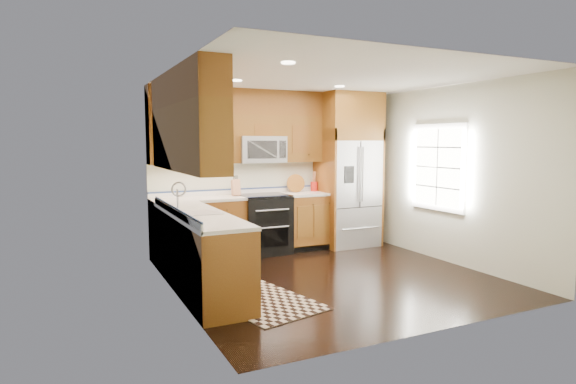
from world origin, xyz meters
name	(u,v)px	position (x,y,z in m)	size (l,w,h in m)	color
ground	(330,277)	(0.00, 0.00, 0.00)	(4.00, 4.00, 0.00)	black
wall_back	(270,171)	(0.00, 2.00, 1.30)	(4.00, 0.02, 2.60)	beige
wall_left	(177,185)	(-2.00, 0.00, 1.30)	(0.02, 4.00, 2.60)	beige
wall_right	(449,175)	(2.00, 0.00, 1.30)	(0.02, 4.00, 2.60)	beige
window	(438,167)	(1.98, 0.20, 1.40)	(0.04, 1.10, 1.30)	white
base_cabinets	(220,239)	(-1.23, 0.90, 0.45)	(2.85, 3.00, 0.90)	brown
countertop	(226,204)	(-1.09, 1.01, 0.92)	(2.86, 3.01, 0.04)	silver
upper_cabinets	(219,124)	(-1.15, 1.09, 2.02)	(2.85, 3.00, 1.15)	brown
range	(264,224)	(-0.25, 1.67, 0.47)	(0.76, 0.67, 0.95)	black
microwave	(261,149)	(-0.25, 1.80, 1.66)	(0.76, 0.40, 0.42)	#B2B2B7
refrigerator	(348,170)	(1.30, 1.63, 1.30)	(0.98, 0.75, 2.60)	#B2B2B7
sink_faucet	(195,209)	(-1.73, 0.23, 0.99)	(0.54, 0.44, 0.37)	#B2B2B7
rug	(258,299)	(-1.20, -0.43, 0.01)	(0.91, 1.52, 0.01)	black
knife_block	(236,187)	(-0.69, 1.76, 1.07)	(0.13, 0.17, 0.32)	tan
utensil_crock	(314,184)	(0.75, 1.84, 1.06)	(0.15, 0.15, 0.34)	red
cutting_board	(296,192)	(0.39, 1.82, 0.95)	(0.31, 0.31, 0.02)	brown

